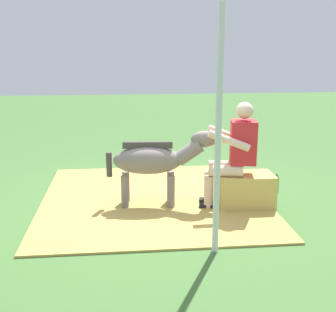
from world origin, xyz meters
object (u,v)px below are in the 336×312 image
at_px(tent_pole_left, 218,135).
at_px(pony_standing, 155,161).
at_px(soda_bottle, 276,183).
at_px(person_seated, 234,151).
at_px(hay_bale, 245,190).

bearing_deg(tent_pole_left, pony_standing, -69.40).
bearing_deg(soda_bottle, person_seated, 32.30).
height_order(person_seated, pony_standing, person_seated).
distance_m(person_seated, pony_standing, 0.95).
bearing_deg(tent_pole_left, hay_bale, -118.08).
distance_m(soda_bottle, tent_pole_left, 2.25).
bearing_deg(hay_bale, person_seated, -6.85).
height_order(person_seated, tent_pole_left, tent_pole_left).
xyz_separation_m(person_seated, soda_bottle, (-0.73, -0.46, -0.57)).
relative_size(person_seated, pony_standing, 0.96).
relative_size(hay_bale, tent_pole_left, 0.29).
relative_size(hay_bale, pony_standing, 0.50).
relative_size(hay_bale, person_seated, 0.52).
bearing_deg(soda_bottle, tent_pole_left, 54.03).
xyz_separation_m(pony_standing, tent_pole_left, (-0.48, 1.29, 0.57)).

